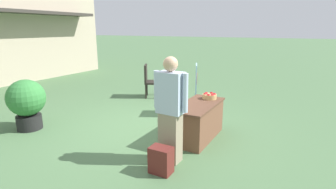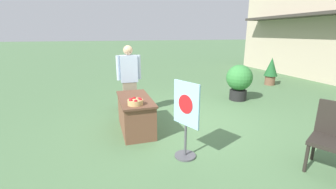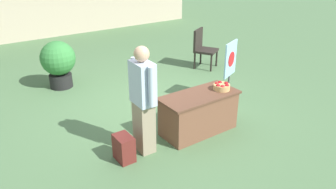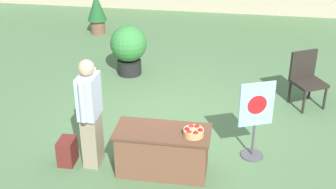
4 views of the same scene
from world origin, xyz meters
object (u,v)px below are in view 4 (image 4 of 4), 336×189
at_px(display_table, 163,151).
at_px(potted_plant_near_right, 129,47).
at_px(patio_chair, 306,76).
at_px(person_visitor, 90,113).
at_px(apple_basket, 193,132).
at_px(backpack, 67,151).
at_px(potted_plant_far_right, 97,11).
at_px(poster_board, 255,118).

bearing_deg(display_table, potted_plant_near_right, 111.04).
relative_size(display_table, patio_chair, 1.35).
xyz_separation_m(display_table, person_visitor, (-1.10, 0.04, 0.54)).
bearing_deg(apple_basket, person_visitor, 176.27).
height_order(display_table, backpack, display_table).
bearing_deg(potted_plant_far_right, patio_chair, -32.97).
bearing_deg(backpack, person_visitor, 7.75).
xyz_separation_m(apple_basket, backpack, (-1.97, 0.05, -0.57)).
xyz_separation_m(person_visitor, potted_plant_far_right, (-1.69, 5.89, -0.29)).
bearing_deg(potted_plant_far_right, display_table, -64.79).
bearing_deg(display_table, poster_board, 24.65).
height_order(person_visitor, poster_board, person_visitor).
relative_size(backpack, potted_plant_near_right, 0.38).
relative_size(backpack, potted_plant_far_right, 0.38).
relative_size(display_table, potted_plant_near_right, 1.28).
distance_m(apple_basket, backpack, 2.05).
relative_size(patio_chair, potted_plant_near_right, 0.94).
distance_m(apple_basket, potted_plant_near_right, 3.94).
relative_size(display_table, apple_basket, 4.81).
height_order(backpack, poster_board, poster_board).
bearing_deg(patio_chair, potted_plant_far_right, -152.28).
bearing_deg(person_visitor, backpack, -170.17).
bearing_deg(potted_plant_far_right, potted_plant_near_right, -59.46).
xyz_separation_m(apple_basket, patio_chair, (1.87, 2.67, -0.20)).
distance_m(apple_basket, person_visitor, 1.57).
height_order(potted_plant_near_right, potted_plant_far_right, potted_plant_near_right).
xyz_separation_m(display_table, backpack, (-1.51, -0.02, -0.15)).
distance_m(display_table, patio_chair, 3.51).
bearing_deg(potted_plant_near_right, potted_plant_far_right, 120.54).
height_order(patio_chair, potted_plant_far_right, potted_plant_far_right).
xyz_separation_m(poster_board, potted_plant_near_right, (-2.68, 2.83, -0.07)).
bearing_deg(backpack, patio_chair, 34.39).
bearing_deg(potted_plant_near_right, apple_basket, -63.00).
height_order(apple_basket, poster_board, poster_board).
relative_size(backpack, patio_chair, 0.40).
height_order(display_table, potted_plant_far_right, potted_plant_far_right).
height_order(backpack, potted_plant_far_right, potted_plant_far_right).
xyz_separation_m(display_table, potted_plant_far_right, (-2.79, 5.93, 0.25)).
bearing_deg(potted_plant_near_right, patio_chair, -12.92).
height_order(display_table, potted_plant_near_right, potted_plant_near_right).
xyz_separation_m(backpack, potted_plant_far_right, (-1.29, 5.95, 0.40)).
bearing_deg(display_table, apple_basket, -7.65).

